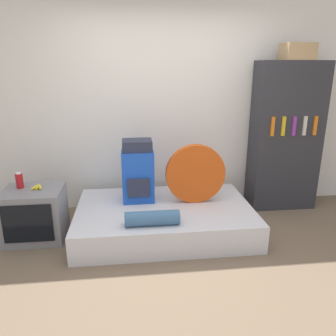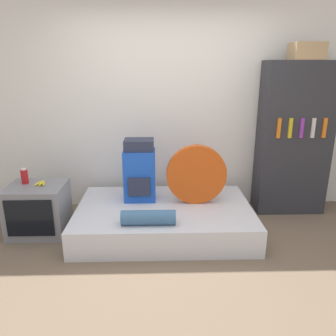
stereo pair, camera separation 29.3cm
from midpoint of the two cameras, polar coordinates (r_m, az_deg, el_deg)
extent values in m
plane|color=brown|center=(3.14, 3.50, -17.99)|extent=(16.00, 16.00, 0.00)
cube|color=white|center=(4.22, 1.88, 10.36)|extent=(8.00, 0.05, 2.60)
cube|color=silver|center=(3.78, 1.59, -8.75)|extent=(1.96, 1.26, 0.30)
cube|color=blue|center=(3.80, -2.76, -1.28)|extent=(0.36, 0.28, 0.60)
cube|color=#282D42|center=(3.72, -2.83, 4.05)|extent=(0.33, 0.25, 0.12)
cube|color=#282D42|center=(3.69, -2.78, -3.35)|extent=(0.25, 0.03, 0.21)
cylinder|color=#D14C14|center=(3.72, 7.23, -1.18)|extent=(0.68, 0.09, 0.68)
cylinder|color=#3D668E|center=(3.28, -0.86, -8.66)|extent=(0.54, 0.15, 0.15)
cube|color=gray|center=(3.91, -19.65, -6.79)|extent=(0.62, 0.51, 0.56)
cube|color=black|center=(3.68, -20.90, -8.26)|extent=(0.49, 0.02, 0.41)
cylinder|color=#B2191E|center=(3.90, -21.77, -1.44)|extent=(0.08, 0.08, 0.16)
cylinder|color=white|center=(3.87, -21.91, -0.22)|extent=(0.05, 0.05, 0.02)
ellipsoid|color=yellow|center=(3.83, -19.49, -2.51)|extent=(0.08, 0.17, 0.03)
ellipsoid|color=yellow|center=(3.83, -19.16, -2.51)|extent=(0.03, 0.17, 0.03)
ellipsoid|color=yellow|center=(3.82, -18.83, -2.52)|extent=(0.08, 0.17, 0.03)
cube|color=#2D2D33|center=(4.42, 22.82, 4.59)|extent=(0.85, 0.36, 1.88)
cube|color=orange|center=(4.11, 20.72, 6.49)|extent=(0.04, 0.02, 0.23)
cube|color=gold|center=(4.16, 22.46, 6.42)|extent=(0.04, 0.02, 0.23)
cube|color=purple|center=(4.22, 24.16, 6.35)|extent=(0.04, 0.02, 0.23)
cube|color=beige|center=(4.28, 25.80, 6.27)|extent=(0.04, 0.02, 0.23)
cube|color=orange|center=(4.34, 27.40, 6.20)|extent=(0.04, 0.02, 0.23)
cube|color=tan|center=(4.31, 24.94, 17.98)|extent=(0.35, 0.28, 0.19)
camera|label=1|loc=(0.15, -87.64, 0.74)|focal=35.00mm
camera|label=2|loc=(0.15, 92.36, -0.74)|focal=35.00mm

